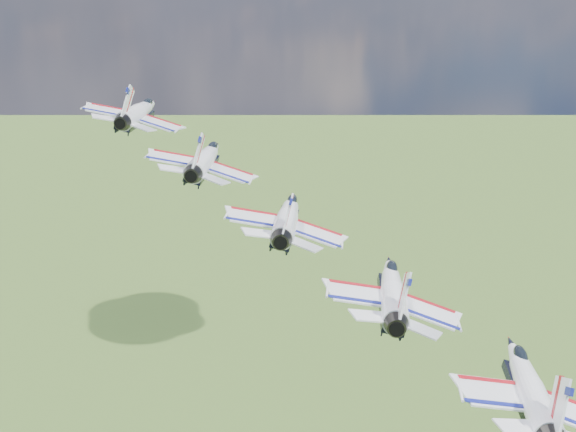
# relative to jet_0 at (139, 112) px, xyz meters

# --- Properties ---
(jet_0) EXTENTS (11.92, 16.21, 7.15)m
(jet_0) POSITION_rel_jet_0_xyz_m (0.00, 0.00, 0.00)
(jet_0) COLOR white
(jet_1) EXTENTS (11.92, 16.21, 7.15)m
(jet_1) POSITION_rel_jet_0_xyz_m (9.13, -9.52, -3.20)
(jet_1) COLOR white
(jet_2) EXTENTS (11.92, 16.21, 7.15)m
(jet_2) POSITION_rel_jet_0_xyz_m (18.25, -19.03, -6.41)
(jet_2) COLOR white
(jet_3) EXTENTS (11.92, 16.21, 7.15)m
(jet_3) POSITION_rel_jet_0_xyz_m (27.38, -28.55, -9.61)
(jet_3) COLOR white
(jet_4) EXTENTS (11.92, 16.21, 7.15)m
(jet_4) POSITION_rel_jet_0_xyz_m (36.50, -38.07, -12.81)
(jet_4) COLOR silver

